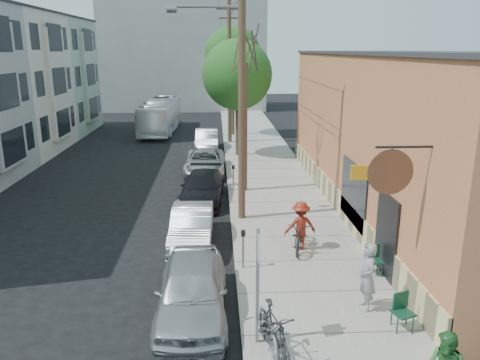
{
  "coord_description": "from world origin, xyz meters",
  "views": [
    {
      "loc": [
        1.48,
        -13.63,
        6.68
      ],
      "look_at": [
        2.42,
        4.86,
        1.5
      ],
      "focal_mm": 35.0,
      "sensor_mm": 36.0,
      "label": 1
    }
  ],
  "objects_px": {
    "parking_meter_near": "(243,243)",
    "car_1": "(192,226)",
    "cyclist": "(300,226)",
    "car_2": "(202,188)",
    "sign_post": "(258,276)",
    "patio_chair_a": "(374,261)",
    "parked_bike_a": "(274,332)",
    "parking_meter_far": "(233,174)",
    "car_4": "(207,140)",
    "patron_grey": "(367,277)",
    "utility_pole_near": "(240,85)",
    "parked_bike_b": "(269,327)",
    "car_3": "(205,162)",
    "tree_leafy_far": "(233,54)",
    "tree_bare": "(245,129)",
    "tree_leafy_mid": "(237,75)",
    "car_0": "(192,290)",
    "patio_chair_b": "(403,313)",
    "bus": "(160,115)"
  },
  "relations": [
    {
      "from": "tree_leafy_mid",
      "to": "parked_bike_a",
      "type": "xyz_separation_m",
      "value": [
        -0.13,
        -20.49,
        -4.43
      ]
    },
    {
      "from": "parked_bike_a",
      "to": "car_4",
      "type": "height_order",
      "value": "car_4"
    },
    {
      "from": "parking_meter_far",
      "to": "car_4",
      "type": "xyz_separation_m",
      "value": [
        -1.45,
        10.04,
        -0.27
      ]
    },
    {
      "from": "parking_meter_near",
      "to": "car_0",
      "type": "bearing_deg",
      "value": -120.97
    },
    {
      "from": "utility_pole_near",
      "to": "car_4",
      "type": "height_order",
      "value": "utility_pole_near"
    },
    {
      "from": "parked_bike_a",
      "to": "patio_chair_a",
      "type": "bearing_deg",
      "value": 33.95
    },
    {
      "from": "sign_post",
      "to": "car_4",
      "type": "relative_size",
      "value": 0.65
    },
    {
      "from": "parking_meter_far",
      "to": "tree_leafy_mid",
      "type": "bearing_deg",
      "value": 85.99
    },
    {
      "from": "parking_meter_far",
      "to": "utility_pole_near",
      "type": "xyz_separation_m",
      "value": [
        0.14,
        -3.79,
        4.43
      ]
    },
    {
      "from": "bus",
      "to": "patio_chair_a",
      "type": "bearing_deg",
      "value": -69.2
    },
    {
      "from": "parking_meter_far",
      "to": "patio_chair_a",
      "type": "height_order",
      "value": "parking_meter_far"
    },
    {
      "from": "sign_post",
      "to": "car_4",
      "type": "xyz_separation_m",
      "value": [
        -1.55,
        22.15,
        -1.12
      ]
    },
    {
      "from": "sign_post",
      "to": "parking_meter_near",
      "type": "relative_size",
      "value": 2.26
    },
    {
      "from": "patio_chair_a",
      "to": "cyclist",
      "type": "relative_size",
      "value": 0.53
    },
    {
      "from": "patron_grey",
      "to": "parked_bike_b",
      "type": "distance_m",
      "value": 3.07
    },
    {
      "from": "utility_pole_near",
      "to": "parked_bike_a",
      "type": "relative_size",
      "value": 5.02
    },
    {
      "from": "car_3",
      "to": "car_4",
      "type": "height_order",
      "value": "car_4"
    },
    {
      "from": "utility_pole_near",
      "to": "parked_bike_b",
      "type": "bearing_deg",
      "value": -88.53
    },
    {
      "from": "car_4",
      "to": "car_1",
      "type": "bearing_deg",
      "value": -91.83
    },
    {
      "from": "car_3",
      "to": "bus",
      "type": "bearing_deg",
      "value": 106.7
    },
    {
      "from": "parked_bike_a",
      "to": "car_3",
      "type": "xyz_separation_m",
      "value": [
        -1.87,
        16.54,
        -0.1
      ]
    },
    {
      "from": "sign_post",
      "to": "patio_chair_a",
      "type": "relative_size",
      "value": 3.18
    },
    {
      "from": "tree_bare",
      "to": "car_4",
      "type": "bearing_deg",
      "value": 101.33
    },
    {
      "from": "sign_post",
      "to": "car_1",
      "type": "relative_size",
      "value": 0.69
    },
    {
      "from": "tree_bare",
      "to": "car_2",
      "type": "bearing_deg",
      "value": -147.87
    },
    {
      "from": "patio_chair_a",
      "to": "patio_chair_b",
      "type": "xyz_separation_m",
      "value": [
        -0.24,
        -2.86,
        0.0
      ]
    },
    {
      "from": "parked_bike_b",
      "to": "cyclist",
      "type": "bearing_deg",
      "value": 66.8
    },
    {
      "from": "tree_bare",
      "to": "tree_leafy_mid",
      "type": "relative_size",
      "value": 0.83
    },
    {
      "from": "cyclist",
      "to": "parked_bike_a",
      "type": "height_order",
      "value": "cyclist"
    },
    {
      "from": "patio_chair_b",
      "to": "parked_bike_a",
      "type": "distance_m",
      "value": 3.34
    },
    {
      "from": "tree_leafy_mid",
      "to": "patio_chair_b",
      "type": "relative_size",
      "value": 8.17
    },
    {
      "from": "cyclist",
      "to": "patio_chair_a",
      "type": "bearing_deg",
      "value": 125.89
    },
    {
      "from": "sign_post",
      "to": "patio_chair_b",
      "type": "bearing_deg",
      "value": 5.52
    },
    {
      "from": "car_0",
      "to": "tree_bare",
      "type": "bearing_deg",
      "value": 79.33
    },
    {
      "from": "parking_meter_near",
      "to": "car_1",
      "type": "height_order",
      "value": "parking_meter_near"
    },
    {
      "from": "cyclist",
      "to": "car_2",
      "type": "height_order",
      "value": "cyclist"
    },
    {
      "from": "patron_grey",
      "to": "parked_bike_a",
      "type": "distance_m",
      "value": 3.22
    },
    {
      "from": "cyclist",
      "to": "car_2",
      "type": "relative_size",
      "value": 0.37
    },
    {
      "from": "tree_bare",
      "to": "parked_bike_b",
      "type": "height_order",
      "value": "tree_bare"
    },
    {
      "from": "car_1",
      "to": "car_3",
      "type": "distance_m",
      "value": 9.87
    },
    {
      "from": "parked_bike_a",
      "to": "car_3",
      "type": "relative_size",
      "value": 0.43
    },
    {
      "from": "patio_chair_b",
      "to": "car_0",
      "type": "height_order",
      "value": "car_0"
    },
    {
      "from": "parking_meter_far",
      "to": "patron_grey",
      "type": "xyz_separation_m",
      "value": [
        3.04,
        -10.8,
        0.08
      ]
    },
    {
      "from": "tree_leafy_mid",
      "to": "parked_bike_b",
      "type": "distance_m",
      "value": 20.59
    },
    {
      "from": "tree_leafy_far",
      "to": "cyclist",
      "type": "distance_m",
      "value": 23.02
    },
    {
      "from": "tree_leafy_far",
      "to": "tree_bare",
      "type": "bearing_deg",
      "value": -90.0
    },
    {
      "from": "sign_post",
      "to": "parked_bike_b",
      "type": "bearing_deg",
      "value": -26.42
    },
    {
      "from": "utility_pole_near",
      "to": "car_3",
      "type": "height_order",
      "value": "utility_pole_near"
    },
    {
      "from": "parking_meter_near",
      "to": "parked_bike_b",
      "type": "xyz_separation_m",
      "value": [
        0.36,
        -3.95,
        -0.36
      ]
    },
    {
      "from": "sign_post",
      "to": "car_3",
      "type": "bearing_deg",
      "value": 95.53
    }
  ]
}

